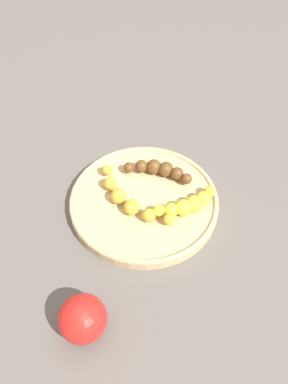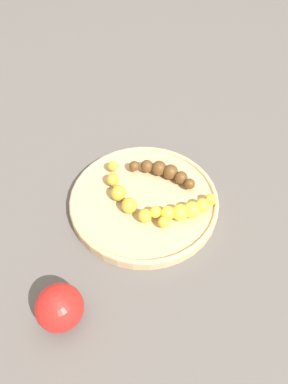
{
  "view_description": "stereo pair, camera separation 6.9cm",
  "coord_description": "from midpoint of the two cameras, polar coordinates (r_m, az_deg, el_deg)",
  "views": [
    {
      "loc": [
        0.41,
        -0.18,
        0.57
      ],
      "look_at": [
        0.0,
        0.0,
        0.04
      ],
      "focal_mm": 35.19,
      "sensor_mm": 36.0,
      "label": 1
    },
    {
      "loc": [
        0.43,
        -0.12,
        0.57
      ],
      "look_at": [
        0.0,
        0.0,
        0.04
      ],
      "focal_mm": 35.19,
      "sensor_mm": 36.0,
      "label": 2
    }
  ],
  "objects": [
    {
      "name": "fruit_bowl",
      "position": [
        0.71,
        2.78,
        -1.5
      ],
      "size": [
        0.28,
        0.28,
        0.02
      ],
      "color": "tan",
      "rests_on": "ground_plane"
    },
    {
      "name": "banana_spotted",
      "position": [
        0.69,
        0.34,
        -0.97
      ],
      "size": [
        0.18,
        0.09,
        0.03
      ],
      "rotation": [
        0.0,
        0.0,
        5.06
      ],
      "color": "gold",
      "rests_on": "fruit_bowl"
    },
    {
      "name": "banana_overripe",
      "position": [
        0.73,
        5.75,
        2.96
      ],
      "size": [
        0.1,
        0.11,
        0.03
      ],
      "rotation": [
        0.0,
        0.0,
        2.44
      ],
      "color": "#593819",
      "rests_on": "fruit_bowl"
    },
    {
      "name": "ground_plane",
      "position": [
        0.72,
        2.74,
        -2.11
      ],
      "size": [
        2.4,
        2.4,
        0.0
      ],
      "primitive_type": "plane",
      "color": "#56514C"
    },
    {
      "name": "apple_red",
      "position": [
        0.58,
        -9.26,
        -17.13
      ],
      "size": [
        0.07,
        0.07,
        0.07
      ],
      "primitive_type": "sphere",
      "color": "red",
      "rests_on": "ground_plane"
    },
    {
      "name": "banana_yellow",
      "position": [
        0.68,
        9.18,
        -2.81
      ],
      "size": [
        0.04,
        0.13,
        0.03
      ],
      "rotation": [
        0.0,
        0.0,
        0.01
      ],
      "color": "yellow",
      "rests_on": "fruit_bowl"
    }
  ]
}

